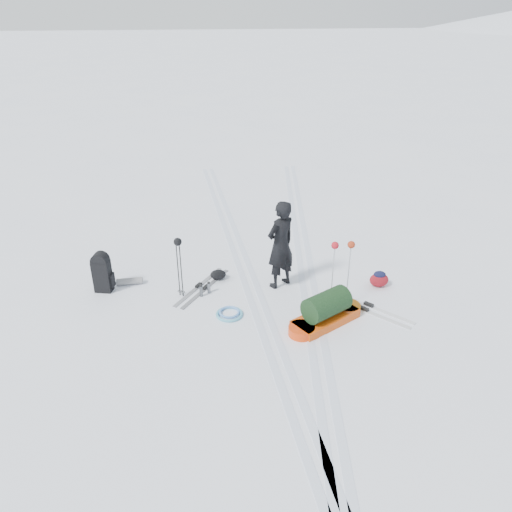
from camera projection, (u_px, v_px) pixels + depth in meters
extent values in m
plane|color=white|center=(257.00, 301.00, 10.20)|extent=(200.00, 200.00, 0.00)
cube|color=silver|center=(251.00, 301.00, 10.18)|extent=(1.40, 17.97, 0.01)
cube|color=silver|center=(262.00, 300.00, 10.21)|extent=(1.40, 17.97, 0.01)
cube|color=silver|center=(298.00, 253.00, 12.10)|extent=(2.09, 13.88, 0.01)
cube|color=silver|center=(308.00, 252.00, 12.13)|extent=(2.09, 13.88, 0.01)
imported|color=black|center=(281.00, 245.00, 10.32)|extent=(0.84, 0.77, 1.92)
cube|color=#C8440B|center=(325.00, 319.00, 9.47)|extent=(1.44, 1.16, 0.17)
cylinder|color=#C7670B|center=(348.00, 308.00, 9.80)|extent=(0.67, 0.67, 0.17)
cylinder|color=red|center=(302.00, 331.00, 9.14)|extent=(0.67, 0.67, 0.17)
cylinder|color=black|center=(327.00, 304.00, 9.32)|extent=(1.02, 0.87, 0.49)
cube|color=black|center=(102.00, 276.00, 10.39)|extent=(0.40, 0.32, 0.70)
cylinder|color=black|center=(100.00, 260.00, 10.22)|extent=(0.39, 0.31, 0.34)
cube|color=black|center=(112.00, 280.00, 10.44)|extent=(0.12, 0.19, 0.30)
cylinder|color=slate|center=(130.00, 281.00, 10.74)|extent=(0.55, 0.17, 0.15)
cylinder|color=black|center=(178.00, 269.00, 10.11)|extent=(0.03, 0.03, 1.22)
cylinder|color=black|center=(181.00, 270.00, 10.07)|extent=(0.03, 0.03, 1.22)
torus|color=black|center=(180.00, 291.00, 10.35)|extent=(0.11, 0.11, 0.01)
torus|color=black|center=(183.00, 292.00, 10.31)|extent=(0.11, 0.11, 0.01)
sphere|color=black|center=(178.00, 242.00, 9.80)|extent=(0.16, 0.16, 0.16)
cylinder|color=silver|center=(332.00, 277.00, 9.71)|extent=(0.03, 0.03, 1.34)
cylinder|color=#B9BCC1|center=(348.00, 276.00, 9.73)|extent=(0.03, 0.03, 1.34)
torus|color=silver|center=(330.00, 302.00, 9.97)|extent=(0.11, 0.11, 0.01)
torus|color=#A8A9AF|center=(346.00, 301.00, 10.00)|extent=(0.11, 0.11, 0.01)
sphere|color=maroon|center=(335.00, 245.00, 9.39)|extent=(0.14, 0.14, 0.14)
sphere|color=maroon|center=(351.00, 245.00, 9.42)|extent=(0.14, 0.14, 0.14)
cube|color=gray|center=(206.00, 288.00, 10.61)|extent=(1.08, 1.52, 0.02)
cube|color=#969A9E|center=(199.00, 286.00, 10.68)|extent=(1.08, 1.52, 0.02)
cube|color=black|center=(206.00, 287.00, 10.60)|extent=(0.16, 0.19, 0.05)
cube|color=black|center=(198.00, 285.00, 10.67)|extent=(0.16, 0.19, 0.05)
cube|color=silver|center=(364.00, 310.00, 9.87)|extent=(1.42, 1.51, 0.02)
cube|color=silver|center=(369.00, 306.00, 10.01)|extent=(1.42, 1.51, 0.02)
cube|color=black|center=(364.00, 309.00, 9.85)|extent=(0.19, 0.20, 0.05)
cube|color=black|center=(369.00, 304.00, 9.99)|extent=(0.19, 0.20, 0.05)
torus|color=#52ABC7|center=(229.00, 314.00, 9.72)|extent=(0.70, 0.70, 0.05)
torus|color=#5C97E0|center=(229.00, 312.00, 9.75)|extent=(0.55, 0.55, 0.05)
ellipsoid|color=maroon|center=(379.00, 280.00, 10.65)|extent=(0.51, 0.49, 0.29)
ellipsoid|color=black|center=(380.00, 275.00, 10.59)|extent=(0.33, 0.32, 0.14)
cylinder|color=#55585C|center=(201.00, 291.00, 10.29)|extent=(0.08, 0.08, 0.24)
cylinder|color=slate|center=(209.00, 288.00, 10.42)|extent=(0.08, 0.08, 0.22)
cylinder|color=black|center=(201.00, 286.00, 10.23)|extent=(0.07, 0.07, 0.03)
cylinder|color=black|center=(209.00, 283.00, 10.37)|extent=(0.07, 0.07, 0.03)
ellipsoid|color=black|center=(218.00, 275.00, 10.94)|extent=(0.41, 0.36, 0.21)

